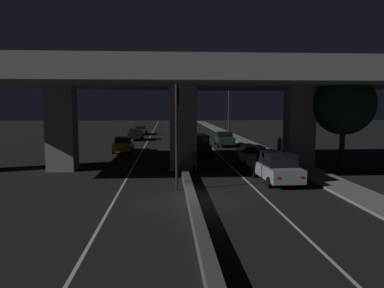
{
  "coord_description": "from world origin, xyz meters",
  "views": [
    {
      "loc": [
        -1.09,
        -17.34,
        4.5
      ],
      "look_at": [
        1.1,
        15.99,
        1.1
      ],
      "focal_mm": 35.0,
      "sensor_mm": 36.0,
      "label": 1
    }
  ],
  "objects_px": {
    "street_lamp": "(226,105)",
    "car_dark_blue_third": "(198,144)",
    "pedestrian_on_sidewalk": "(280,148)",
    "traffic_light_left_of_median": "(176,119)",
    "car_taxi_yellow_lead_oncoming": "(123,144)",
    "car_black_second_oncoming": "(136,134)",
    "car_dark_red_third_oncoming": "(141,130)",
    "car_dark_green_fourth": "(224,139)",
    "motorcycle_blue_filtering_mid": "(189,151)",
    "motorcycle_red_filtering_near": "(194,163)",
    "car_white_second": "(252,155)",
    "car_silver_lead": "(276,167)"
  },
  "relations": [
    {
      "from": "street_lamp",
      "to": "car_dark_blue_third",
      "type": "relative_size",
      "value": 1.84
    },
    {
      "from": "pedestrian_on_sidewalk",
      "to": "traffic_light_left_of_median",
      "type": "bearing_deg",
      "value": -128.98
    },
    {
      "from": "car_taxi_yellow_lead_oncoming",
      "to": "car_black_second_oncoming",
      "type": "relative_size",
      "value": 1.14
    },
    {
      "from": "traffic_light_left_of_median",
      "to": "pedestrian_on_sidewalk",
      "type": "relative_size",
      "value": 3.19
    },
    {
      "from": "car_taxi_yellow_lead_oncoming",
      "to": "car_black_second_oncoming",
      "type": "bearing_deg",
      "value": 176.94
    },
    {
      "from": "car_black_second_oncoming",
      "to": "pedestrian_on_sidewalk",
      "type": "xyz_separation_m",
      "value": [
        13.66,
        -18.97,
        0.21
      ]
    },
    {
      "from": "traffic_light_left_of_median",
      "to": "car_dark_red_third_oncoming",
      "type": "xyz_separation_m",
      "value": [
        -4.7,
        39.88,
        -3.14
      ]
    },
    {
      "from": "car_dark_green_fourth",
      "to": "car_dark_red_third_oncoming",
      "type": "distance_m",
      "value": 20.93
    },
    {
      "from": "car_dark_blue_third",
      "to": "pedestrian_on_sidewalk",
      "type": "relative_size",
      "value": 2.35
    },
    {
      "from": "car_taxi_yellow_lead_oncoming",
      "to": "car_dark_blue_third",
      "type": "bearing_deg",
      "value": 63.25
    },
    {
      "from": "street_lamp",
      "to": "car_dark_green_fourth",
      "type": "xyz_separation_m",
      "value": [
        -2.07,
        -12.12,
        -3.78
      ]
    },
    {
      "from": "car_dark_blue_third",
      "to": "motorcycle_blue_filtering_mid",
      "type": "xyz_separation_m",
      "value": [
        -0.89,
        -1.57,
        -0.43
      ]
    },
    {
      "from": "motorcycle_red_filtering_near",
      "to": "motorcycle_blue_filtering_mid",
      "type": "bearing_deg",
      "value": 1.4
    },
    {
      "from": "car_white_second",
      "to": "motorcycle_blue_filtering_mid",
      "type": "height_order",
      "value": "car_white_second"
    },
    {
      "from": "car_white_second",
      "to": "car_dark_blue_third",
      "type": "bearing_deg",
      "value": 31.72
    },
    {
      "from": "car_dark_red_third_oncoming",
      "to": "motorcycle_blue_filtering_mid",
      "type": "distance_m",
      "value": 28.15
    },
    {
      "from": "car_dark_green_fourth",
      "to": "motorcycle_blue_filtering_mid",
      "type": "bearing_deg",
      "value": 155.43
    },
    {
      "from": "traffic_light_left_of_median",
      "to": "car_silver_lead",
      "type": "relative_size",
      "value": 1.17
    },
    {
      "from": "car_silver_lead",
      "to": "car_dark_green_fourth",
      "type": "distance_m",
      "value": 20.07
    },
    {
      "from": "car_white_second",
      "to": "pedestrian_on_sidewalk",
      "type": "bearing_deg",
      "value": -45.53
    },
    {
      "from": "car_silver_lead",
      "to": "car_dark_red_third_oncoming",
      "type": "xyz_separation_m",
      "value": [
        -10.64,
        38.1,
        -0.22
      ]
    },
    {
      "from": "street_lamp",
      "to": "car_taxi_yellow_lead_oncoming",
      "type": "bearing_deg",
      "value": -127.4
    },
    {
      "from": "motorcycle_red_filtering_near",
      "to": "pedestrian_on_sidewalk",
      "type": "height_order",
      "value": "pedestrian_on_sidewalk"
    },
    {
      "from": "car_white_second",
      "to": "motorcycle_red_filtering_near",
      "type": "relative_size",
      "value": 2.32
    },
    {
      "from": "car_black_second_oncoming",
      "to": "motorcycle_red_filtering_near",
      "type": "bearing_deg",
      "value": 13.81
    },
    {
      "from": "car_white_second",
      "to": "pedestrian_on_sidewalk",
      "type": "height_order",
      "value": "pedestrian_on_sidewalk"
    },
    {
      "from": "car_dark_red_third_oncoming",
      "to": "pedestrian_on_sidewalk",
      "type": "height_order",
      "value": "pedestrian_on_sidewalk"
    },
    {
      "from": "car_white_second",
      "to": "motorcycle_blue_filtering_mid",
      "type": "xyz_separation_m",
      "value": [
        -4.55,
        4.3,
        -0.16
      ]
    },
    {
      "from": "street_lamp",
      "to": "car_black_second_oncoming",
      "type": "xyz_separation_m",
      "value": [
        -12.67,
        -3.91,
        -3.8
      ]
    },
    {
      "from": "car_black_second_oncoming",
      "to": "car_dark_green_fourth",
      "type": "bearing_deg",
      "value": 52.32
    },
    {
      "from": "street_lamp",
      "to": "car_black_second_oncoming",
      "type": "bearing_deg",
      "value": -162.86
    },
    {
      "from": "pedestrian_on_sidewalk",
      "to": "car_black_second_oncoming",
      "type": "bearing_deg",
      "value": 125.76
    },
    {
      "from": "car_dark_red_third_oncoming",
      "to": "motorcycle_blue_filtering_mid",
      "type": "bearing_deg",
      "value": 12.66
    },
    {
      "from": "car_white_second",
      "to": "car_dark_green_fourth",
      "type": "height_order",
      "value": "car_dark_green_fourth"
    },
    {
      "from": "car_silver_lead",
      "to": "motorcycle_blue_filtering_mid",
      "type": "distance_m",
      "value": 11.56
    },
    {
      "from": "traffic_light_left_of_median",
      "to": "motorcycle_red_filtering_near",
      "type": "bearing_deg",
      "value": 76.59
    },
    {
      "from": "traffic_light_left_of_median",
      "to": "car_white_second",
      "type": "height_order",
      "value": "traffic_light_left_of_median"
    },
    {
      "from": "motorcycle_red_filtering_near",
      "to": "car_silver_lead",
      "type": "bearing_deg",
      "value": -126.49
    },
    {
      "from": "car_dark_green_fourth",
      "to": "motorcycle_red_filtering_near",
      "type": "bearing_deg",
      "value": 165.2
    },
    {
      "from": "street_lamp",
      "to": "motorcycle_blue_filtering_mid",
      "type": "bearing_deg",
      "value": -106.95
    },
    {
      "from": "car_dark_green_fourth",
      "to": "pedestrian_on_sidewalk",
      "type": "relative_size",
      "value": 2.55
    },
    {
      "from": "car_silver_lead",
      "to": "traffic_light_left_of_median",
      "type": "bearing_deg",
      "value": 105.01
    },
    {
      "from": "car_white_second",
      "to": "pedestrian_on_sidewalk",
      "type": "distance_m",
      "value": 4.25
    },
    {
      "from": "car_silver_lead",
      "to": "car_taxi_yellow_lead_oncoming",
      "type": "height_order",
      "value": "car_silver_lead"
    },
    {
      "from": "car_black_second_oncoming",
      "to": "pedestrian_on_sidewalk",
      "type": "distance_m",
      "value": 23.38
    },
    {
      "from": "street_lamp",
      "to": "car_taxi_yellow_lead_oncoming",
      "type": "distance_m",
      "value": 21.45
    },
    {
      "from": "motorcycle_red_filtering_near",
      "to": "pedestrian_on_sidewalk",
      "type": "xyz_separation_m",
      "value": [
        7.66,
        5.59,
        0.41
      ]
    },
    {
      "from": "car_silver_lead",
      "to": "car_white_second",
      "type": "distance_m",
      "value": 6.33
    },
    {
      "from": "street_lamp",
      "to": "car_black_second_oncoming",
      "type": "relative_size",
      "value": 1.84
    },
    {
      "from": "street_lamp",
      "to": "pedestrian_on_sidewalk",
      "type": "relative_size",
      "value": 4.33
    }
  ]
}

